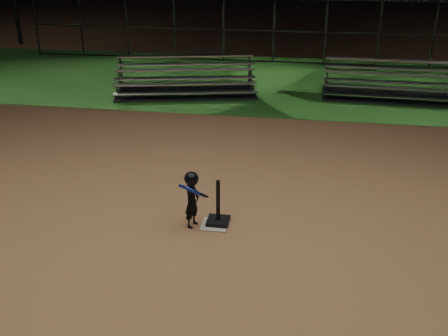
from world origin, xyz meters
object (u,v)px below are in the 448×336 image
bleacher_left (186,86)px  batting_tee (218,215)px  home_plate (215,225)px  child_batter (192,198)px  bleacher_right (392,90)px

bleacher_left → batting_tee: bearing=-85.8°
home_plate → bleacher_left: size_ratio=0.09×
home_plate → bleacher_left: bearing=106.6°
home_plate → child_batter: bearing=-168.9°
bleacher_left → home_plate: bearing=-86.3°
batting_tee → bleacher_left: 8.42m
home_plate → batting_tee: 0.18m
child_batter → batting_tee: bearing=-53.6°
child_batter → home_plate: bearing=-61.2°
batting_tee → bleacher_left: (-2.46, 8.05, 0.05)m
child_batter → bleacher_left: (-2.04, 8.19, -0.32)m
batting_tee → child_batter: child_batter is taller
batting_tee → bleacher_right: 9.54m
batting_tee → child_batter: size_ratio=0.79×
home_plate → bleacher_left: bleacher_left is taller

